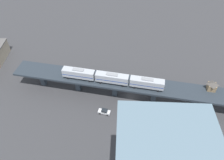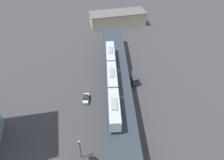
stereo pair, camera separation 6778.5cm
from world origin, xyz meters
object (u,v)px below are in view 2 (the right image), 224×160
delivery_truck (132,77)px  warehouse_building (118,19)px  street_car_white (86,98)px  subway_train (112,77)px  street_lamp (80,148)px

delivery_truck → warehouse_building: warehouse_building is taller
delivery_truck → warehouse_building: 47.08m
delivery_truck → street_car_white: bearing=-158.7°
subway_train → street_car_white: bearing=163.3°
subway_train → warehouse_building: size_ratio=1.29×
street_car_white → street_lamp: 20.80m
delivery_truck → street_lamp: bearing=-127.2°
warehouse_building → subway_train: bearing=-104.1°
subway_train → street_lamp: 22.06m
subway_train → street_lamp: subway_train is taller
warehouse_building → street_car_white: bearing=-112.5°
street_car_white → street_lamp: bearing=-99.2°
subway_train → street_lamp: (-11.39, -17.86, -6.15)m
delivery_truck → street_lamp: 33.96m
street_lamp → subway_train: bearing=57.5°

